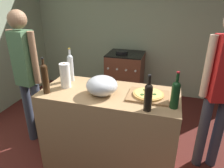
% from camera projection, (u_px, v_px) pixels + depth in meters
% --- Properties ---
extents(ground_plane, '(4.46, 3.45, 0.02)m').
position_uv_depth(ground_plane, '(109.00, 128.00, 3.12)').
color(ground_plane, '#511E19').
extents(kitchen_wall_rear, '(4.46, 0.10, 2.60)m').
position_uv_depth(kitchen_wall_rear, '(131.00, 27.00, 3.90)').
color(kitchen_wall_rear, '#99A889').
rests_on(kitchen_wall_rear, ground_plane).
extents(counter, '(1.43, 0.64, 0.93)m').
position_uv_depth(counter, '(110.00, 129.00, 2.31)').
color(counter, tan).
rests_on(counter, ground_plane).
extents(cutting_board, '(0.40, 0.32, 0.02)m').
position_uv_depth(cutting_board, '(148.00, 96.00, 2.02)').
color(cutting_board, '#9E7247').
rests_on(cutting_board, counter).
extents(pizza, '(0.30, 0.30, 0.03)m').
position_uv_depth(pizza, '(148.00, 94.00, 2.01)').
color(pizza, tan).
rests_on(pizza, cutting_board).
extents(mixing_bowl, '(0.32, 0.32, 0.19)m').
position_uv_depth(mixing_bowl, '(102.00, 86.00, 2.04)').
color(mixing_bowl, '#B2B2B7').
rests_on(mixing_bowl, counter).
extents(paper_towel_roll, '(0.11, 0.11, 0.27)m').
position_uv_depth(paper_towel_roll, '(65.00, 76.00, 2.19)').
color(paper_towel_roll, white).
rests_on(paper_towel_roll, counter).
extents(wine_bottle_clear, '(0.07, 0.07, 0.39)m').
position_uv_depth(wine_bottle_clear, '(71.00, 67.00, 2.35)').
color(wine_bottle_clear, silver).
rests_on(wine_bottle_clear, counter).
extents(wine_bottle_amber, '(0.07, 0.07, 0.37)m').
position_uv_depth(wine_bottle_amber, '(45.00, 77.00, 2.04)').
color(wine_bottle_amber, '#331E0F').
rests_on(wine_bottle_amber, counter).
extents(wine_bottle_dark, '(0.08, 0.08, 0.34)m').
position_uv_depth(wine_bottle_dark, '(175.00, 93.00, 1.77)').
color(wine_bottle_dark, '#143819').
rests_on(wine_bottle_dark, counter).
extents(wine_bottle_green, '(0.07, 0.07, 0.33)m').
position_uv_depth(wine_bottle_green, '(148.00, 96.00, 1.73)').
color(wine_bottle_green, black).
rests_on(wine_bottle_green, counter).
extents(stove, '(0.65, 0.61, 0.93)m').
position_uv_depth(stove, '(125.00, 76.00, 3.89)').
color(stove, brown).
rests_on(stove, ground_plane).
extents(person_in_stripes, '(0.38, 0.22, 1.72)m').
position_uv_depth(person_in_stripes, '(27.00, 73.00, 2.47)').
color(person_in_stripes, '#383D4C').
rests_on(person_in_stripes, ground_plane).
extents(person_in_red, '(0.39, 0.25, 1.75)m').
position_uv_depth(person_in_red, '(221.00, 85.00, 2.05)').
color(person_in_red, '#383D4C').
rests_on(person_in_red, ground_plane).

